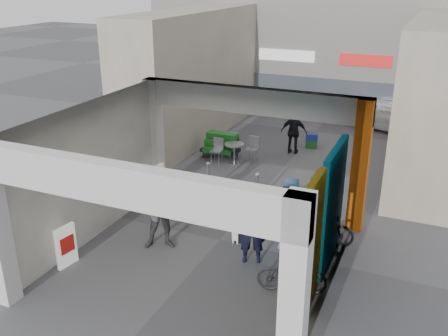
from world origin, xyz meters
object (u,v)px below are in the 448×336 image
at_px(bicycle_rear, 292,275).
at_px(bicycle_front, 318,227).
at_px(cafe_set, 234,152).
at_px(produce_stand, 220,148).
at_px(man_with_dog, 252,227).
at_px(border_collie, 237,232).
at_px(man_elderly, 290,213).
at_px(white_van, 392,115).
at_px(man_back_turned, 162,211).
at_px(man_crates, 294,132).

bearing_deg(bicycle_rear, bicycle_front, -13.51).
distance_m(cafe_set, produce_stand, 0.59).
bearing_deg(bicycle_front, man_with_dog, 130.53).
xyz_separation_m(border_collie, bicycle_rear, (1.86, -1.55, 0.17)).
bearing_deg(bicycle_rear, man_with_dog, 43.06).
xyz_separation_m(produce_stand, border_collie, (2.87, -5.43, -0.08)).
bearing_deg(cafe_set, man_elderly, -54.99).
distance_m(man_elderly, bicycle_front, 0.85).
bearing_deg(man_with_dog, white_van, -121.25).
xyz_separation_m(man_elderly, bicycle_front, (0.64, 0.36, -0.44)).
bearing_deg(man_elderly, bicycle_front, 23.23).
relative_size(border_collie, white_van, 0.18).
xyz_separation_m(produce_stand, man_elderly, (4.10, -5.11, 0.55)).
distance_m(produce_stand, white_van, 8.00).
height_order(produce_stand, bicycle_front, bicycle_front).
height_order(man_back_turned, white_van, man_back_turned).
relative_size(man_crates, bicycle_front, 0.94).
xyz_separation_m(man_back_turned, white_van, (4.02, 12.37, -0.32)).
relative_size(produce_stand, man_crates, 0.81).
bearing_deg(border_collie, man_elderly, 8.28).
distance_m(border_collie, bicycle_rear, 2.43).
height_order(cafe_set, bicycle_front, bicycle_front).
relative_size(border_collie, man_elderly, 0.38).
xyz_separation_m(man_crates, bicycle_rear, (2.42, -8.47, -0.38)).
relative_size(cafe_set, bicycle_rear, 0.98).
bearing_deg(produce_stand, cafe_set, 8.41).
bearing_deg(bicycle_rear, white_van, -16.00).
bearing_deg(man_crates, bicycle_rear, 101.15).
xyz_separation_m(produce_stand, white_van, (5.33, 5.96, 0.30)).
bearing_deg(white_van, produce_stand, 156.17).
bearing_deg(produce_stand, man_with_dog, -42.85).
distance_m(border_collie, man_with_dog, 1.16).
xyz_separation_m(produce_stand, bicycle_front, (4.74, -4.75, 0.11)).
relative_size(cafe_set, white_van, 0.38).
xyz_separation_m(border_collie, man_back_turned, (-1.56, -0.98, 0.70)).
xyz_separation_m(man_with_dog, bicycle_front, (1.23, 1.41, -0.43)).
xyz_separation_m(cafe_set, bicycle_front, (4.15, -4.66, 0.15)).
bearing_deg(bicycle_front, bicycle_rear, 171.40).
bearing_deg(man_back_turned, border_collie, 5.79).
bearing_deg(man_back_turned, bicycle_rear, -35.78).
bearing_deg(man_back_turned, produce_stand, 75.15).
height_order(cafe_set, man_elderly, man_elderly).
distance_m(produce_stand, man_elderly, 6.58).
distance_m(cafe_set, man_crates, 2.40).
height_order(border_collie, white_van, white_van).
bearing_deg(white_van, man_back_turned, 179.97).
bearing_deg(man_crates, border_collie, 89.80).
bearing_deg(bicycle_rear, cafe_set, 17.74).
relative_size(cafe_set, man_with_dog, 0.81).
relative_size(man_elderly, white_van, 0.47).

